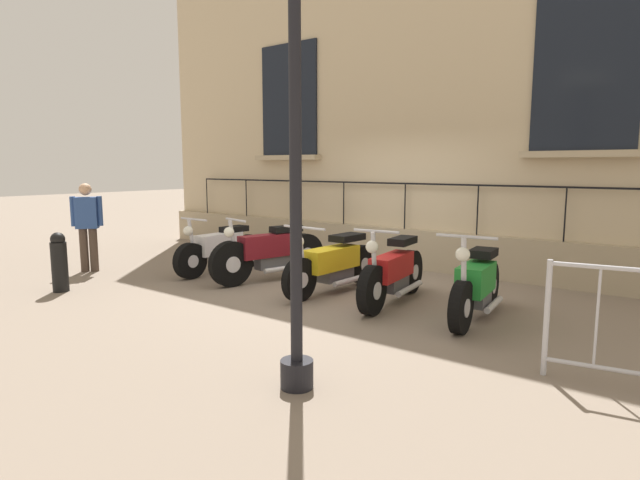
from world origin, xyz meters
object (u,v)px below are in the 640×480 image
motorcycle_white (221,250)px  bollard (59,262)px  motorcycle_maroon (269,254)px  motorcycle_yellow (333,264)px  motorcycle_green (477,287)px  motorcycle_red (393,273)px  pedestrian_standing (87,223)px

motorcycle_white → bollard: motorcycle_white is taller
motorcycle_white → bollard: (2.41, -0.85, 0.04)m
motorcycle_maroon → motorcycle_yellow: size_ratio=1.00×
motorcycle_green → bollard: 5.94m
motorcycle_red → motorcycle_white: bearing=-89.9°
motorcycle_white → pedestrian_standing: pedestrian_standing is taller
pedestrian_standing → motorcycle_yellow: bearing=107.8°
motorcycle_red → bollard: 4.91m
bollard → pedestrian_standing: 1.56m
motorcycle_green → motorcycle_maroon: bearing=-91.7°
motorcycle_maroon → motorcycle_red: size_ratio=1.06×
bollard → motorcycle_red: bearing=119.5°
motorcycle_yellow → motorcycle_red: 1.03m
pedestrian_standing → bollard: bearing=45.6°
motorcycle_yellow → bollard: bearing=-53.1°
motorcycle_white → pedestrian_standing: size_ratio=1.26×
motorcycle_white → motorcycle_red: motorcycle_red is taller
motorcycle_white → pedestrian_standing: bearing=-54.8°
motorcycle_green → bollard: size_ratio=2.12×
motorcycle_maroon → bollard: bearing=-38.7°
motorcycle_white → motorcycle_red: (-0.00, 3.42, 0.01)m
motorcycle_maroon → bollard: size_ratio=2.37×
motorcycle_yellow → bollard: size_ratio=2.36×
motorcycle_maroon → motorcycle_green: bearing=88.3°
motorcycle_maroon → bollard: (2.45, -1.96, 0.00)m
motorcycle_yellow → pedestrian_standing: bearing=-72.2°
motorcycle_red → bollard: bearing=-60.5°
motorcycle_maroon → motorcycle_green: size_ratio=1.12×
motorcycle_yellow → bollard: 4.06m
motorcycle_white → motorcycle_red: bearing=90.1°
motorcycle_maroon → motorcycle_red: motorcycle_red is taller
bollard → motorcycle_maroon: bearing=141.3°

